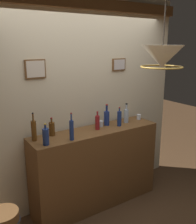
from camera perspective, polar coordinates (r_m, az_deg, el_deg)
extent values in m
cube|color=beige|center=(3.44, -3.20, 2.34)|extent=(3.03, 0.08, 2.78)
cube|color=brown|center=(3.34, -2.97, 23.18)|extent=(3.03, 0.10, 0.14)
cube|color=brown|center=(3.05, -13.90, 9.35)|extent=(0.25, 0.03, 0.22)
cube|color=beige|center=(3.03, -13.79, 9.33)|extent=(0.22, 0.01, 0.19)
cube|color=brown|center=(3.64, 4.67, 10.57)|extent=(0.22, 0.03, 0.17)
cube|color=beige|center=(3.62, 4.83, 10.55)|extent=(0.19, 0.01, 0.14)
cube|color=brown|center=(3.50, -0.46, -12.35)|extent=(1.75, 0.44, 1.07)
cylinder|color=navy|center=(2.84, -11.63, -5.47)|extent=(0.07, 0.07, 0.19)
cylinder|color=navy|center=(2.80, -11.76, -3.24)|extent=(0.02, 0.02, 0.05)
cylinder|color=#B7932D|center=(2.79, -11.79, -2.67)|extent=(0.03, 0.03, 0.01)
cylinder|color=maroon|center=(3.28, -0.14, -2.39)|extent=(0.06, 0.06, 0.18)
cylinder|color=maroon|center=(3.25, -0.14, -0.46)|extent=(0.02, 0.02, 0.05)
cylinder|color=maroon|center=(3.24, -0.14, 0.03)|extent=(0.02, 0.02, 0.01)
cylinder|color=navy|center=(2.92, -5.95, -4.14)|extent=(0.05, 0.05, 0.23)
cylinder|color=navy|center=(2.88, -6.03, -1.18)|extent=(0.02, 0.02, 0.08)
cylinder|color=maroon|center=(2.86, -6.05, -0.28)|extent=(0.02, 0.02, 0.01)
cylinder|color=silver|center=(3.59, 6.34, -0.92)|extent=(0.07, 0.07, 0.19)
cylinder|color=silver|center=(3.55, 6.40, 1.13)|extent=(0.03, 0.03, 0.08)
cylinder|color=black|center=(3.54, 6.42, 1.83)|extent=(0.03, 0.03, 0.01)
cylinder|color=navy|center=(3.46, 1.95, -1.43)|extent=(0.08, 0.08, 0.19)
cylinder|color=navy|center=(3.42, 1.97, 0.81)|extent=(0.03, 0.03, 0.09)
cylinder|color=maroon|center=(3.41, 1.98, 1.63)|extent=(0.03, 0.03, 0.01)
cylinder|color=#5B3613|center=(3.11, -10.31, -3.76)|extent=(0.07, 0.07, 0.16)
cylinder|color=#5B3613|center=(3.08, -10.40, -1.89)|extent=(0.02, 0.02, 0.05)
cylinder|color=maroon|center=(3.07, -10.42, -1.35)|extent=(0.02, 0.02, 0.01)
cylinder|color=brown|center=(2.98, -14.18, -4.14)|extent=(0.06, 0.06, 0.24)
cylinder|color=brown|center=(2.93, -14.37, -1.19)|extent=(0.02, 0.02, 0.08)
cylinder|color=black|center=(2.92, -14.43, -0.28)|extent=(0.02, 0.02, 0.01)
cylinder|color=navy|center=(3.42, 4.80, -1.51)|extent=(0.06, 0.06, 0.20)
cylinder|color=navy|center=(3.39, 4.84, 0.50)|extent=(0.02, 0.02, 0.05)
cylinder|color=maroon|center=(3.38, 4.85, 0.99)|extent=(0.02, 0.02, 0.01)
cylinder|color=silver|center=(3.41, 0.60, -2.60)|extent=(0.06, 0.06, 0.08)
cylinder|color=silver|center=(3.78, 9.13, -1.08)|extent=(0.06, 0.06, 0.07)
cone|color=#EFE5C6|center=(2.59, 14.23, 12.00)|extent=(0.40, 0.40, 0.21)
cylinder|color=black|center=(2.59, 14.67, 18.61)|extent=(0.01, 0.01, 0.39)
torus|color=#AD8433|center=(2.59, 14.08, 9.78)|extent=(0.41, 0.41, 0.02)
torus|color=#333338|center=(3.00, -20.50, -21.98)|extent=(0.35, 0.35, 0.02)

